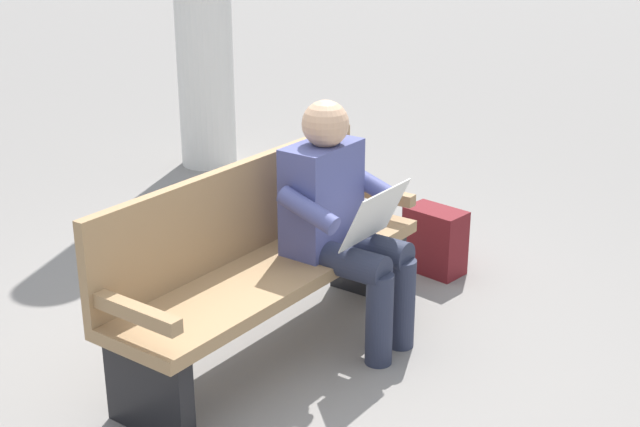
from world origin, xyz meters
TOP-DOWN VIEW (x-y plane):
  - ground_plane at (0.00, 0.00)m, footprint 40.00×40.00m
  - bench_near at (0.00, -0.07)m, footprint 1.83×0.59m
  - person_seated at (-0.32, 0.14)m, footprint 0.59×0.59m
  - backpack at (-1.29, 0.07)m, footprint 0.25×0.34m

SIDE VIEW (x-z plane):
  - ground_plane at x=0.00m, z-range 0.00..0.00m
  - backpack at x=-1.29m, z-range 0.00..0.38m
  - bench_near at x=0.00m, z-range 0.01..0.91m
  - person_seated at x=-0.32m, z-range 0.04..1.22m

